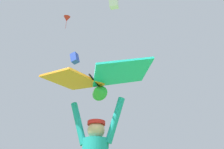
# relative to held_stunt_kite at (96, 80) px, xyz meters

# --- Properties ---
(held_stunt_kite) EXTENTS (1.74, 1.05, 0.40)m
(held_stunt_kite) POSITION_rel_held_stunt_kite_xyz_m (0.00, 0.00, 0.00)
(held_stunt_kite) COLOR black
(distant_kite_red_mid_left) EXTENTS (0.91, 0.95, 1.69)m
(distant_kite_red_mid_left) POSITION_rel_held_stunt_kite_xyz_m (-6.09, 13.28, 14.30)
(distant_kite_red_mid_left) COLOR red
(distant_kite_white_high_left) EXTENTS (0.98, 1.36, 1.56)m
(distant_kite_white_high_left) POSITION_rel_held_stunt_kite_xyz_m (-1.08, 12.43, 15.30)
(distant_kite_white_high_left) COLOR white
(distant_kite_blue_far_center) EXTENTS (1.31, 1.08, 1.51)m
(distant_kite_blue_far_center) POSITION_rel_held_stunt_kite_xyz_m (-7.10, 20.06, 13.91)
(distant_kite_blue_far_center) COLOR blue
(distant_kite_teal_overhead_distant) EXTENTS (0.45, 0.45, 0.15)m
(distant_kite_teal_overhead_distant) POSITION_rel_held_stunt_kite_xyz_m (0.10, 18.57, 10.67)
(distant_kite_teal_overhead_distant) COLOR #19B2AD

